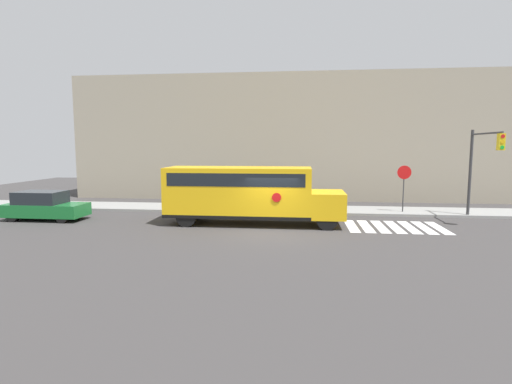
{
  "coord_description": "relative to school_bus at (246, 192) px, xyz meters",
  "views": [
    {
      "loc": [
        1.39,
        -18.16,
        3.98
      ],
      "look_at": [
        -0.97,
        2.46,
        1.61
      ],
      "focal_mm": 28.0,
      "sensor_mm": 36.0,
      "label": 1
    }
  ],
  "objects": [
    {
      "name": "stop_sign",
      "position": [
        8.78,
        4.0,
        0.27
      ],
      "size": [
        0.8,
        0.1,
        2.88
      ],
      "color": "#38383A",
      "rests_on": "ground"
    },
    {
      "name": "parked_car",
      "position": [
        -11.07,
        -0.14,
        -0.91
      ],
      "size": [
        4.3,
        1.75,
        1.57
      ],
      "color": "#196B2D",
      "rests_on": "ground"
    },
    {
      "name": "building_backdrop",
      "position": [
        1.42,
        11.04,
        2.97
      ],
      "size": [
        32.0,
        4.0,
        9.3
      ],
      "color": "#9E937F",
      "rests_on": "ground"
    },
    {
      "name": "traffic_light",
      "position": [
        12.19,
        2.17,
        1.61
      ],
      "size": [
        0.28,
        3.51,
        4.9
      ],
      "color": "#38383A",
      "rests_on": "ground"
    },
    {
      "name": "ground_plane",
      "position": [
        1.42,
        -1.96,
        -1.68
      ],
      "size": [
        60.0,
        60.0,
        0.0
      ],
      "primitive_type": "plane",
      "color": "#3A3838"
    },
    {
      "name": "school_bus",
      "position": [
        0.0,
        0.0,
        0.0
      ],
      "size": [
        9.02,
        2.57,
        2.92
      ],
      "color": "yellow",
      "rests_on": "ground"
    },
    {
      "name": "sidewalk_strip",
      "position": [
        1.42,
        4.54,
        -1.6
      ],
      "size": [
        44.0,
        3.0,
        0.15
      ],
      "color": "gray",
      "rests_on": "ground"
    },
    {
      "name": "crosswalk_stripes",
      "position": [
        7.45,
        0.04,
        -1.67
      ],
      "size": [
        4.7,
        3.2,
        0.01
      ],
      "color": "white",
      "rests_on": "ground"
    }
  ]
}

